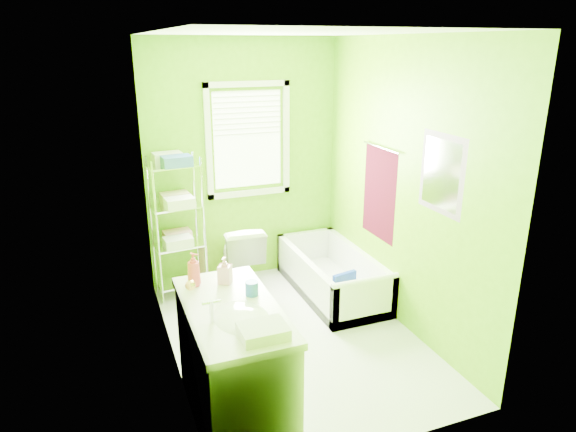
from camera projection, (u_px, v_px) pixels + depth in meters
name	position (u px, v px, depth m)	size (l,w,h in m)	color
ground	(293.00, 336.00, 4.65)	(2.90, 2.90, 0.00)	silver
room_envelope	(293.00, 170.00, 4.16)	(2.14, 2.94, 2.62)	#60A508
window	(248.00, 134.00, 5.41)	(0.92, 0.05, 1.22)	white
door	(194.00, 309.00, 3.10)	(0.09, 0.80, 2.00)	white
right_wall_decor	(402.00, 186.00, 4.57)	(0.04, 1.48, 1.17)	#450717
bathtub	(333.00, 281.00, 5.39)	(0.69, 1.48, 0.48)	white
toilet	(241.00, 256.00, 5.47)	(0.41, 0.73, 0.74)	white
vanity	(234.00, 360.00, 3.50)	(0.60, 1.17, 1.13)	white
wire_shelf_unit	(178.00, 212.00, 5.17)	(0.53, 0.42, 1.50)	silver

